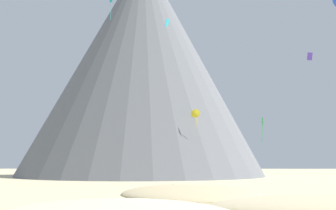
# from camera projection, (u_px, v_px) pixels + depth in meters

# --- Properties ---
(ground_plane) EXTENTS (400.00, 400.00, 0.00)m
(ground_plane) POSITION_uv_depth(u_px,v_px,m) (142.00, 209.00, 31.67)
(ground_plane) COLOR beige
(dune_midground) EXTENTS (20.62, 23.11, 2.18)m
(dune_midground) POSITION_uv_depth(u_px,v_px,m) (189.00, 195.00, 44.64)
(dune_midground) COLOR #C6B284
(dune_midground) RESTS_ON ground_plane
(bush_mid_center) EXTENTS (3.18, 3.18, 0.74)m
(bush_mid_center) POSITION_uv_depth(u_px,v_px,m) (173.00, 187.00, 54.16)
(bush_mid_center) COLOR #668C4C
(bush_mid_center) RESTS_ON ground_plane
(bush_ridge_crest) EXTENTS (2.12, 2.12, 0.54)m
(bush_ridge_crest) POSITION_uv_depth(u_px,v_px,m) (70.00, 207.00, 30.00)
(bush_ridge_crest) COLOR #568442
(bush_ridge_crest) RESTS_ON ground_plane
(rock_massif) EXTENTS (78.24, 78.24, 62.94)m
(rock_massif) POSITION_uv_depth(u_px,v_px,m) (137.00, 69.00, 113.03)
(rock_massif) COLOR slate
(rock_massif) RESTS_ON ground_plane
(kite_yellow_low) EXTENTS (2.09, 1.26, 3.85)m
(kite_yellow_low) POSITION_uv_depth(u_px,v_px,m) (195.00, 113.00, 85.15)
(kite_yellow_low) COLOR yellow
(kite_cyan_high) EXTENTS (0.85, 1.03, 1.20)m
(kite_cyan_high) POSITION_uv_depth(u_px,v_px,m) (167.00, 23.00, 66.49)
(kite_cyan_high) COLOR #33BCDB
(kite_teal_high) EXTENTS (1.18, 1.21, 5.62)m
(kite_teal_high) POSITION_uv_depth(u_px,v_px,m) (111.00, 0.00, 92.28)
(kite_teal_high) COLOR teal
(kite_green_low) EXTENTS (0.28, 0.76, 4.68)m
(kite_green_low) POSITION_uv_depth(u_px,v_px,m) (262.00, 125.00, 74.78)
(kite_green_low) COLOR green
(kite_indigo_mid) EXTENTS (0.98, 0.54, 1.46)m
(kite_indigo_mid) POSITION_uv_depth(u_px,v_px,m) (310.00, 56.00, 74.81)
(kite_indigo_mid) COLOR #5138B2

